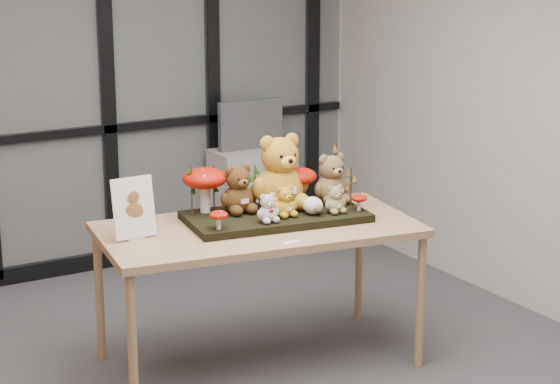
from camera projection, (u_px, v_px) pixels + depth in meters
room_shell at (202, 95)px, 4.94m from camera, size 5.00×5.00×5.00m
glass_partition at (46, 83)px, 7.06m from camera, size 4.90×0.06×2.78m
display_table at (258, 237)px, 5.74m from camera, size 1.90×1.15×0.84m
diorama_tray at (276, 217)px, 5.83m from camera, size 1.09×0.66×0.04m
bear_pooh_yellow at (279, 168)px, 5.87m from camera, size 0.41×0.38×0.48m
bear_brown_medium at (238, 186)px, 5.80m from camera, size 0.26×0.25×0.31m
bear_tan_back at (332, 176)px, 6.00m from camera, size 0.28×0.26×0.33m
bear_small_yellow at (285, 200)px, 5.73m from camera, size 0.17×0.16×0.20m
bear_white_bow at (267, 206)px, 5.62m from camera, size 0.16×0.15×0.18m
bear_beige_small at (335, 198)px, 5.81m from camera, size 0.15×0.14×0.18m
plush_cream_hedgehog at (313, 205)px, 5.78m from camera, size 0.10×0.09×0.11m
mushroom_back_left at (205, 188)px, 5.80m from camera, size 0.26×0.26×0.29m
mushroom_back_right at (298, 184)px, 5.97m from camera, size 0.22×0.22×0.25m
mushroom_front_left at (219, 219)px, 5.49m from camera, size 0.10×0.10×0.12m
mushroom_front_right at (359, 202)px, 5.86m from camera, size 0.09×0.09×0.11m
sprig_green_far_left at (192, 190)px, 5.74m from camera, size 0.05×0.05×0.29m
sprig_green_mid_left at (214, 187)px, 5.85m from camera, size 0.05×0.05×0.27m
sprig_dry_far_right at (336, 171)px, 6.03m from camera, size 0.05×0.05×0.36m
sprig_dry_mid_right at (351, 186)px, 5.94m from camera, size 0.05×0.05×0.24m
sprig_green_centre at (255, 185)px, 5.95m from camera, size 0.05×0.05×0.24m
sign_holder at (134, 210)px, 5.45m from camera, size 0.24×0.07×0.34m
label_card at (291, 242)px, 5.43m from camera, size 0.10×0.03×0.00m
cabinet at (252, 201)px, 7.88m from camera, size 0.62×0.36×0.82m
monitor at (251, 124)px, 7.74m from camera, size 0.53×0.06×0.38m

